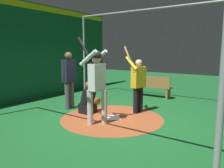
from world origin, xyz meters
The scene contains 10 objects.
ground_plane centered at (0.00, 0.00, 0.00)m, with size 25.29×25.29×0.00m, color #195B28.
dirt_circle centered at (0.00, 0.00, 0.00)m, with size 2.80×2.80×0.01m, color #9E4C28.
home_plate centered at (0.00, 0.00, 0.01)m, with size 0.42×0.42×0.01m, color white.
batter centered at (-0.04, -0.62, 1.13)m, with size 0.68×0.49×2.17m.
catcher centered at (-0.84, 0.01, 0.38)m, with size 0.58×0.40×0.96m.
umpire centered at (-1.69, 0.06, 1.02)m, with size 0.22×0.49×1.80m.
visitor centered at (0.33, 0.87, 0.92)m, with size 0.62×0.51×1.97m.
back_wall centered at (-3.94, 0.00, 1.81)m, with size 0.22×9.29×3.59m.
cage_frame centered at (0.00, 0.00, 2.28)m, with size 6.05×4.55×3.25m.
bench centered at (-0.22, 3.17, 0.43)m, with size 1.43×0.36×0.85m.
Camera 1 is at (3.33, -4.81, 1.85)m, focal length 35.32 mm.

